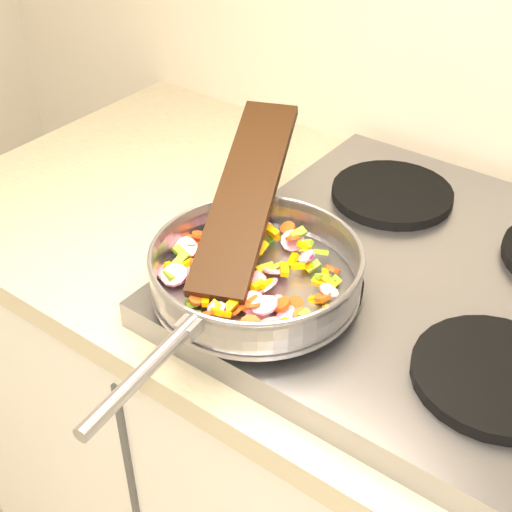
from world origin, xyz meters
The scene contains 7 objects.
cooktop centered at (-0.70, 1.67, 0.92)m, with size 0.60×0.60×0.04m, color #939399.
grate_fl centered at (-0.84, 1.52, 0.95)m, with size 0.19×0.19×0.02m, color black.
grate_fr centered at (-0.56, 1.52, 0.95)m, with size 0.19×0.19×0.02m, color black.
grate_bl centered at (-0.84, 1.81, 0.95)m, with size 0.19×0.19×0.02m, color black.
saute_pan centered at (-0.86, 1.48, 0.99)m, with size 0.31×0.48×0.06m.
vegetable_heap centered at (-0.88, 1.47, 0.98)m, with size 0.25×0.25×0.05m.
wooden_spatula centered at (-0.94, 1.56, 1.03)m, with size 0.34×0.08×0.02m, color black.
Camera 1 is at (-0.44, 0.91, 1.54)m, focal length 50.00 mm.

